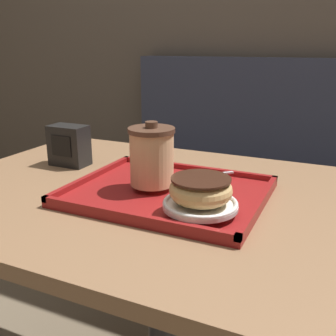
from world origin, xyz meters
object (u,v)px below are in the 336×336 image
Objects in this scene: donut_chocolate_glazed at (201,189)px; spoon at (196,175)px; coffee_cup_front at (152,156)px; napkin_dispenser at (69,145)px.

spoon is (-0.07, 0.16, -0.03)m from donut_chocolate_glazed.
coffee_cup_front reaches higher than spoon.
napkin_dispenser is (-0.38, 0.02, 0.03)m from spoon.
donut_chocolate_glazed is (0.14, -0.08, -0.03)m from coffee_cup_front.
donut_chocolate_glazed is 0.48m from napkin_dispenser.
napkin_dispenser reaches higher than spoon.
spoon is at bearing -3.26° from napkin_dispenser.
donut_chocolate_glazed is 0.18m from spoon.
napkin_dispenser is (-0.45, 0.18, -0.01)m from donut_chocolate_glazed.
coffee_cup_front is at bearing 5.08° from spoon.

